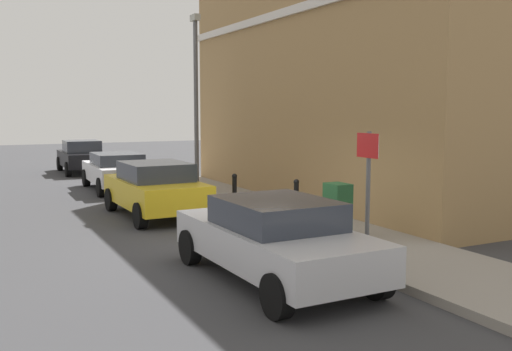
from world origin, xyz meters
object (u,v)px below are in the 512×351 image
object	(u,v)px
car_silver	(275,238)
bollard_far_kerb	(235,192)
car_white	(117,170)
car_black	(82,156)
bollard_near_cabinet	(296,199)
utility_cabinet	(337,213)
street_sign	(368,175)
car_yellow	(155,188)
lamppost	(196,95)

from	to	relation	value
car_silver	bollard_far_kerb	size ratio (longest dim) A/B	4.16
car_silver	car_white	xyz separation A→B (m)	(0.26, 12.06, -0.01)
car_black	bollard_near_cabinet	world-z (taller)	car_black
utility_cabinet	street_sign	world-z (taller)	street_sign
car_yellow	car_white	world-z (taller)	car_yellow
car_yellow	street_sign	distance (m)	6.85
utility_cabinet	car_silver	bearing A→B (deg)	-145.58
utility_cabinet	bollard_near_cabinet	bearing A→B (deg)	86.91
lamppost	street_sign	bearing A→B (deg)	-92.38
car_black	car_white	bearing A→B (deg)	-178.34
car_black	street_sign	xyz separation A→B (m)	(1.69, -18.45, 0.92)
car_black	street_sign	size ratio (longest dim) A/B	1.73
car_yellow	lamppost	bearing A→B (deg)	-38.98
car_silver	car_black	distance (m)	18.47
car_white	utility_cabinet	world-z (taller)	car_white
car_silver	bollard_near_cabinet	world-z (taller)	car_silver
street_sign	lamppost	size ratio (longest dim) A/B	0.40
car_silver	bollard_far_kerb	world-z (taller)	car_silver
car_yellow	street_sign	world-z (taller)	street_sign
lamppost	car_black	bearing A→B (deg)	103.13
car_white	bollard_far_kerb	bearing A→B (deg)	-166.48
lamppost	car_white	bearing A→B (deg)	128.92
bollard_near_cabinet	bollard_far_kerb	xyz separation A→B (m)	(-0.82, 1.75, 0.00)
car_silver	utility_cabinet	bearing A→B (deg)	-56.69
street_sign	lamppost	distance (m)	9.65
bollard_near_cabinet	lamppost	world-z (taller)	lamppost
car_white	car_silver	bearing A→B (deg)	-179.76
car_silver	street_sign	bearing A→B (deg)	-90.63
car_black	bollard_near_cabinet	size ratio (longest dim) A/B	3.83
bollard_far_kerb	lamppost	bearing A→B (deg)	81.96
car_yellow	lamppost	size ratio (longest dim) A/B	0.69
car_yellow	street_sign	bearing A→B (deg)	-164.40
car_silver	car_black	world-z (taller)	car_black
car_white	bollard_far_kerb	size ratio (longest dim) A/B	3.92
car_black	lamppost	xyz separation A→B (m)	(2.09, -8.95, 2.56)
car_yellow	car_black	size ratio (longest dim) A/B	0.99
utility_cabinet	bollard_near_cabinet	size ratio (longest dim) A/B	1.11
car_yellow	bollard_near_cabinet	size ratio (longest dim) A/B	3.81
car_silver	utility_cabinet	size ratio (longest dim) A/B	3.76
bollard_far_kerb	street_sign	xyz separation A→B (m)	(0.21, -5.25, 0.96)
car_yellow	car_black	world-z (taller)	car_black
utility_cabinet	street_sign	xyz separation A→B (m)	(-0.51, -1.65, 0.98)
car_white	bollard_near_cabinet	bearing A→B (deg)	-163.66
utility_cabinet	street_sign	bearing A→B (deg)	-107.29
street_sign	lamppost	bearing A→B (deg)	87.62
car_black	utility_cabinet	size ratio (longest dim) A/B	3.46
utility_cabinet	lamppost	world-z (taller)	lamppost
lamppost	utility_cabinet	bearing A→B (deg)	-89.14
car_white	street_sign	xyz separation A→B (m)	(1.66, -12.04, 0.95)
car_silver	car_white	world-z (taller)	car_silver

